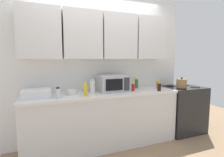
# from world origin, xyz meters

# --- Properties ---
(wall_back_with_cabinets) EXTENTS (3.40, 0.38, 2.60)m
(wall_back_with_cabinets) POSITION_xyz_m (0.00, -0.07, 1.58)
(wall_back_with_cabinets) COLOR white
(wall_back_with_cabinets) RESTS_ON ground_plane
(counter_run) EXTENTS (2.53, 0.63, 0.90)m
(counter_run) POSITION_xyz_m (0.00, -0.30, 0.45)
(counter_run) COLOR silver
(counter_run) RESTS_ON ground_plane
(stove_range) EXTENTS (0.76, 0.64, 0.91)m
(stove_range) POSITION_xyz_m (1.65, -0.32, 0.45)
(stove_range) COLOR black
(stove_range) RESTS_ON ground_plane
(kettle) EXTENTS (0.18, 0.18, 0.20)m
(kettle) POSITION_xyz_m (1.48, -0.46, 1.00)
(kettle) COLOR olive
(kettle) RESTS_ON stove_range
(microwave) EXTENTS (0.48, 0.37, 0.28)m
(microwave) POSITION_xyz_m (0.19, -0.25, 1.04)
(microwave) COLOR #B7B7BC
(microwave) RESTS_ON counter_run
(dish_rack) EXTENTS (0.38, 0.30, 0.12)m
(dish_rack) POSITION_xyz_m (-1.01, -0.30, 0.96)
(dish_rack) COLOR silver
(dish_rack) RESTS_ON counter_run
(bottle_clear_tall) EXTENTS (0.06, 0.06, 0.15)m
(bottle_clear_tall) POSITION_xyz_m (-0.73, -0.43, 0.97)
(bottle_clear_tall) COLOR silver
(bottle_clear_tall) RESTS_ON counter_run
(bottle_soy_dark) EXTENTS (0.06, 0.06, 0.15)m
(bottle_soy_dark) POSITION_xyz_m (0.94, -0.51, 0.97)
(bottle_soy_dark) COLOR black
(bottle_soy_dark) RESTS_ON counter_run
(bottle_green_oil) EXTENTS (0.06, 0.06, 0.19)m
(bottle_green_oil) POSITION_xyz_m (0.73, -0.10, 0.99)
(bottle_green_oil) COLOR #386B2D
(bottle_green_oil) RESTS_ON counter_run
(bottle_yellow_mustard) EXTENTS (0.06, 0.06, 0.21)m
(bottle_yellow_mustard) POSITION_xyz_m (-0.34, -0.46, 1.00)
(bottle_yellow_mustard) COLOR gold
(bottle_yellow_mustard) RESTS_ON counter_run
(bottle_spice_jar) EXTENTS (0.07, 0.07, 0.16)m
(bottle_spice_jar) POSITION_xyz_m (1.07, -0.31, 0.97)
(bottle_spice_jar) COLOR #BC6638
(bottle_spice_jar) RESTS_ON counter_run
(bottle_red_sauce) EXTENTS (0.05, 0.05, 0.15)m
(bottle_red_sauce) POSITION_xyz_m (0.52, -0.35, 0.97)
(bottle_red_sauce) COLOR red
(bottle_red_sauce) RESTS_ON counter_run
(bottle_white_jar) EXTENTS (0.08, 0.08, 0.22)m
(bottle_white_jar) POSITION_xyz_m (-0.18, -0.29, 1.01)
(bottle_white_jar) COLOR white
(bottle_white_jar) RESTS_ON counter_run
(bowl_ceramic_small) EXTENTS (0.16, 0.16, 0.07)m
(bowl_ceramic_small) POSITION_xyz_m (-0.51, -0.27, 0.94)
(bowl_ceramic_small) COLOR silver
(bowl_ceramic_small) RESTS_ON counter_run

